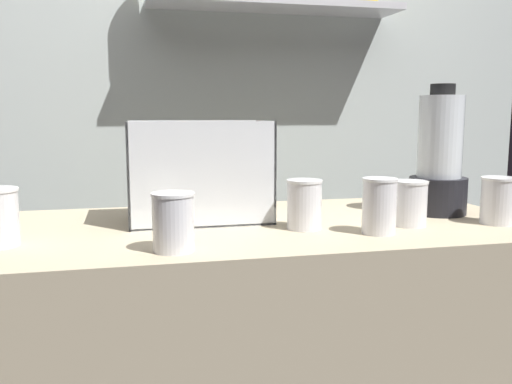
{
  "coord_description": "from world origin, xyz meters",
  "views": [
    {
      "loc": [
        -0.3,
        -1.3,
        1.18
      ],
      "look_at": [
        0.0,
        0.0,
        0.98
      ],
      "focal_mm": 38.22,
      "sensor_mm": 36.0,
      "label": 1
    }
  ],
  "objects_px": {
    "carrot_display_bin": "(198,189)",
    "juice_cup_beet_far_right": "(410,205)",
    "juice_cup_beet_left": "(173,226)",
    "juice_cup_pomegranate_right": "(379,209)",
    "blender_pitcher": "(439,161)",
    "juice_cup_mango_rightmost": "(498,203)",
    "juice_cup_beet_middle": "(304,207)"
  },
  "relations": [
    {
      "from": "carrot_display_bin",
      "to": "blender_pitcher",
      "type": "height_order",
      "value": "blender_pitcher"
    },
    {
      "from": "blender_pitcher",
      "to": "juice_cup_beet_middle",
      "type": "relative_size",
      "value": 2.97
    },
    {
      "from": "juice_cup_beet_left",
      "to": "juice_cup_mango_rightmost",
      "type": "height_order",
      "value": "juice_cup_beet_left"
    },
    {
      "from": "juice_cup_pomegranate_right",
      "to": "juice_cup_mango_rightmost",
      "type": "height_order",
      "value": "juice_cup_pomegranate_right"
    },
    {
      "from": "juice_cup_beet_middle",
      "to": "juice_cup_mango_rightmost",
      "type": "bearing_deg",
      "value": -6.0
    },
    {
      "from": "juice_cup_beet_left",
      "to": "juice_cup_beet_middle",
      "type": "relative_size",
      "value": 1.0
    },
    {
      "from": "juice_cup_beet_left",
      "to": "juice_cup_beet_far_right",
      "type": "xyz_separation_m",
      "value": [
        0.58,
        0.12,
        -0.0
      ]
    },
    {
      "from": "juice_cup_beet_far_right",
      "to": "juice_cup_beet_middle",
      "type": "bearing_deg",
      "value": 175.1
    },
    {
      "from": "blender_pitcher",
      "to": "juice_cup_beet_middle",
      "type": "distance_m",
      "value": 0.44
    },
    {
      "from": "juice_cup_pomegranate_right",
      "to": "blender_pitcher",
      "type": "bearing_deg",
      "value": 36.09
    },
    {
      "from": "juice_cup_beet_left",
      "to": "carrot_display_bin",
      "type": "bearing_deg",
      "value": 73.8
    },
    {
      "from": "juice_cup_beet_far_right",
      "to": "juice_cup_mango_rightmost",
      "type": "bearing_deg",
      "value": -7.26
    },
    {
      "from": "juice_cup_beet_far_right",
      "to": "juice_cup_mango_rightmost",
      "type": "xyz_separation_m",
      "value": [
        0.23,
        -0.03,
        0.0
      ]
    },
    {
      "from": "juice_cup_beet_left",
      "to": "juice_cup_pomegranate_right",
      "type": "bearing_deg",
      "value": 6.68
    },
    {
      "from": "blender_pitcher",
      "to": "juice_cup_beet_left",
      "type": "relative_size",
      "value": 2.96
    },
    {
      "from": "carrot_display_bin",
      "to": "juice_cup_beet_middle",
      "type": "xyz_separation_m",
      "value": [
        0.23,
        -0.16,
        -0.03
      ]
    },
    {
      "from": "juice_cup_beet_far_right",
      "to": "juice_cup_mango_rightmost",
      "type": "distance_m",
      "value": 0.23
    },
    {
      "from": "blender_pitcher",
      "to": "juice_cup_beet_far_right",
      "type": "bearing_deg",
      "value": -139.94
    },
    {
      "from": "juice_cup_beet_left",
      "to": "juice_cup_pomegranate_right",
      "type": "height_order",
      "value": "juice_cup_pomegranate_right"
    },
    {
      "from": "carrot_display_bin",
      "to": "blender_pitcher",
      "type": "relative_size",
      "value": 1.01
    },
    {
      "from": "juice_cup_pomegranate_right",
      "to": "juice_cup_beet_far_right",
      "type": "relative_size",
      "value": 1.16
    },
    {
      "from": "carrot_display_bin",
      "to": "juice_cup_beet_left",
      "type": "xyz_separation_m",
      "value": [
        -0.09,
        -0.3,
        -0.03
      ]
    },
    {
      "from": "blender_pitcher",
      "to": "carrot_display_bin",
      "type": "bearing_deg",
      "value": 175.71
    },
    {
      "from": "carrot_display_bin",
      "to": "juice_cup_beet_far_right",
      "type": "bearing_deg",
      "value": -19.91
    },
    {
      "from": "blender_pitcher",
      "to": "juice_cup_beet_middle",
      "type": "bearing_deg",
      "value": -165.5
    },
    {
      "from": "juice_cup_beet_middle",
      "to": "juice_cup_pomegranate_right",
      "type": "xyz_separation_m",
      "value": [
        0.15,
        -0.09,
        0.01
      ]
    },
    {
      "from": "blender_pitcher",
      "to": "juice_cup_beet_left",
      "type": "bearing_deg",
      "value": -161.28
    },
    {
      "from": "blender_pitcher",
      "to": "juice_cup_mango_rightmost",
      "type": "height_order",
      "value": "blender_pitcher"
    },
    {
      "from": "juice_cup_beet_far_right",
      "to": "juice_cup_mango_rightmost",
      "type": "height_order",
      "value": "juice_cup_mango_rightmost"
    },
    {
      "from": "juice_cup_mango_rightmost",
      "to": "juice_cup_beet_middle",
      "type": "bearing_deg",
      "value": 174.0
    },
    {
      "from": "carrot_display_bin",
      "to": "juice_cup_mango_rightmost",
      "type": "relative_size",
      "value": 3.05
    },
    {
      "from": "carrot_display_bin",
      "to": "juice_cup_beet_far_right",
      "type": "relative_size",
      "value": 3.21
    }
  ]
}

